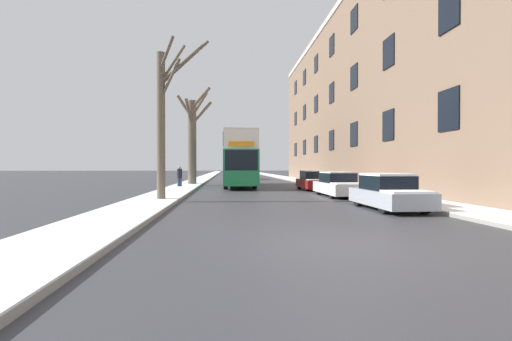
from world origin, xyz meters
The scene contains 12 objects.
ground_plane centered at (0.00, 0.00, 0.00)m, with size 320.00×320.00×0.00m, color #38383D.
sidewalk_left centered at (-5.89, 53.00, 0.08)m, with size 2.31×130.00×0.16m.
sidewalk_right centered at (5.89, 53.00, 0.08)m, with size 2.31×130.00×0.16m.
terrace_facade_right centered at (11.54, 23.58, 8.09)m, with size 9.10×43.96×16.18m.
bare_tree_left_0 centered at (-5.44, 9.18, 3.97)m, with size 2.46×2.19×7.65m.
bare_tree_left_1 centered at (-5.55, 23.71, 4.36)m, with size 3.13×3.63×8.69m.
double_decker_bus centered at (-1.55, 21.60, 2.43)m, with size 2.50×11.39×4.29m.
parked_car_0 centered at (3.66, 5.61, 0.64)m, with size 1.69×3.94×1.38m.
parked_car_1 centered at (3.66, 11.56, 0.63)m, with size 1.75×4.43×1.37m.
parked_car_2 centered at (3.66, 16.90, 0.64)m, with size 1.84×3.94×1.38m.
oncoming_van centered at (-1.14, 38.62, 1.20)m, with size 2.00×5.54×2.20m.
pedestrian_left_sidewalk centered at (-6.14, 19.54, 0.95)m, with size 0.38×0.38×1.73m.
Camera 1 is at (-2.49, -7.00, 1.62)m, focal length 24.00 mm.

